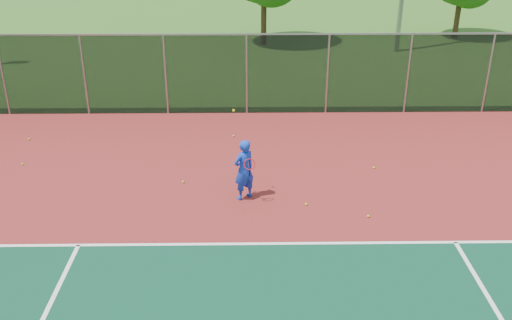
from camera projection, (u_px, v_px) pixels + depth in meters
The scene contains 10 objects.
court_apron at pixel (381, 268), 12.72m from camera, with size 30.00×20.00×0.02m, color maroon.
fence_back at pixel (327, 73), 21.11m from camera, with size 30.00×0.06×3.03m.
tennis_player at pixel (244, 170), 15.28m from camera, with size 0.75×0.77×2.55m.
practice_ball_0 at pixel (183, 182), 16.44m from camera, with size 0.07×0.07×0.07m, color #C2C817.
practice_ball_1 at pixel (29, 139), 19.31m from camera, with size 0.07×0.07×0.07m, color #C2C817.
practice_ball_2 at pixel (234, 136), 19.56m from camera, with size 0.07×0.07×0.07m, color #C2C817.
practice_ball_3 at pixel (306, 204), 15.26m from camera, with size 0.07×0.07×0.07m, color #C2C817.
practice_ball_4 at pixel (22, 164), 17.52m from camera, with size 0.07×0.07×0.07m, color #C2C817.
practice_ball_5 at pixel (368, 216), 14.69m from camera, with size 0.07×0.07×0.07m, color #C2C817.
practice_ball_6 at pixel (374, 168), 17.29m from camera, with size 0.07×0.07×0.07m, color #C2C817.
Camera 1 is at (-2.94, -8.45, 7.60)m, focal length 40.00 mm.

